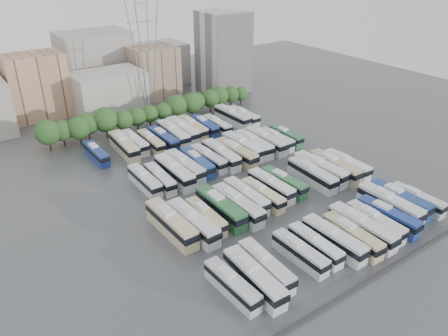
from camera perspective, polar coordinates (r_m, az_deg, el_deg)
ground at (r=91.43m, az=3.34°, el=-2.42°), size 220.00×220.00×0.00m
parapet at (r=73.16m, az=19.91°, el=-12.68°), size 56.00×0.50×0.50m
tree_line at (r=121.42m, az=-9.87°, el=7.20°), size 64.10×7.44×8.15m
city_buildings at (r=145.11m, az=-17.20°, el=11.20°), size 102.00×35.00×20.00m
apartment_tower at (r=149.75m, az=-0.08°, el=14.90°), size 14.00×14.00×26.00m
electricity_pylon at (r=126.07m, az=-10.29°, el=14.73°), size 9.00×6.91×33.83m
bus_r0_s0 at (r=64.76m, az=1.06°, el=-15.03°), size 2.81×11.08×3.45m
bus_r0_s1 at (r=65.66m, az=3.94°, el=-14.10°), size 3.22×12.75×3.97m
bus_r0_s2 at (r=67.99m, az=5.46°, el=-12.61°), size 3.10×11.86×3.69m
bus_r0_s4 at (r=71.40m, az=9.89°, el=-10.83°), size 2.57×10.98×3.43m
bus_r0_s5 at (r=73.50m, az=11.82°, el=-9.79°), size 2.46×10.83×3.39m
bus_r0_s6 at (r=74.98m, az=14.15°, el=-9.03°), size 2.98×12.41×3.88m
bus_r0_s7 at (r=76.70m, az=16.38°, el=-8.49°), size 3.11×12.04×3.75m
bus_r0_s8 at (r=78.94m, az=17.60°, el=-7.40°), size 3.03×13.19×4.13m
bus_r0_s9 at (r=81.37m, az=19.12°, el=-6.71°), size 2.94×11.83×3.69m
bus_r0_s10 at (r=83.71m, az=20.64°, el=-5.94°), size 3.14×12.06×3.75m
bus_r0_s11 at (r=86.99m, az=20.83°, el=-4.48°), size 3.21×13.44×4.20m
bus_r0_s12 at (r=89.45m, az=21.97°, el=-3.86°), size 2.95×12.74×3.99m
bus_r0_s13 at (r=91.38m, az=23.93°, el=-3.78°), size 2.54×10.96×3.43m
bus_r1_s0 at (r=76.65m, az=-6.89°, el=-7.21°), size 3.30×13.76×4.30m
bus_r1_s1 at (r=76.65m, az=-4.10°, el=-7.12°), size 3.37×13.35×4.16m
bus_r1_s2 at (r=78.68m, az=-2.39°, el=-6.36°), size 2.62×11.07×3.46m
bus_r1_s3 at (r=80.48m, az=-0.44°, el=-5.19°), size 2.94×13.25×4.15m
bus_r1_s4 at (r=81.28m, az=1.78°, el=-4.86°), size 3.11×13.18×4.12m
bus_r1_s5 at (r=84.38m, az=2.90°, el=-3.70°), size 2.77×12.04×3.77m
bus_r1_s6 at (r=85.31m, az=5.07°, el=-3.52°), size 2.55×11.17×3.50m
bus_r1_s7 at (r=88.32m, az=6.16°, el=-2.32°), size 2.81×12.01×3.75m
bus_r1_s8 at (r=90.15m, az=7.84°, el=-1.84°), size 3.02×11.46×3.56m
bus_r1_s10 at (r=93.54m, az=11.44°, el=-0.84°), size 3.44×13.01×4.04m
bus_r1_s11 at (r=95.96m, az=12.48°, el=-0.12°), size 3.42×13.70×4.27m
bus_r1_s12 at (r=97.69m, az=14.28°, el=0.15°), size 3.15×13.38×4.18m
bus_r1_s13 at (r=99.75m, az=15.72°, el=0.42°), size 2.85×12.12×3.79m
bus_r2_s1 at (r=91.28m, az=-10.32°, el=-1.61°), size 2.64×11.73×3.67m
bus_r2_s2 at (r=91.67m, az=-8.34°, el=-1.36°), size 3.02×11.36×3.53m
bus_r2_s3 at (r=93.17m, az=-6.51°, el=-0.50°), size 3.12×13.49×4.22m
bus_r2_s4 at (r=95.40m, az=-5.17°, el=0.23°), size 3.07×13.13×4.10m
bus_r2_s5 at (r=97.22m, az=-3.50°, el=0.70°), size 3.07×11.80×3.67m
bus_r2_s6 at (r=98.96m, az=-2.07°, el=1.26°), size 2.93×11.93×3.72m
bus_r2_s7 at (r=100.28m, az=-0.36°, el=1.75°), size 3.48×13.07×4.06m
bus_r2_s8 at (r=101.12m, az=1.56°, el=1.99°), size 3.54×13.30×4.13m
bus_r2_s9 at (r=104.31m, az=2.46°, el=2.82°), size 3.04×13.40×4.20m
bus_r2_s10 at (r=105.92m, az=3.86°, el=3.14°), size 3.10×13.01×4.06m
bus_r2_s11 at (r=107.74m, az=5.44°, el=3.56°), size 3.12×13.51×4.23m
bus_r2_s12 at (r=109.72m, az=6.83°, el=3.75°), size 2.49×11.29×3.54m
bus_r2_s13 at (r=112.20m, az=8.09°, el=4.17°), size 2.66×10.91×3.40m
bus_r3_s0 at (r=105.89m, az=-16.35°, el=1.85°), size 2.57×11.04×3.45m
bus_r3_s2 at (r=107.27m, az=-12.90°, el=2.85°), size 3.57×13.61×4.23m
bus_r3_s3 at (r=109.34m, az=-11.60°, el=3.32°), size 2.60×11.81×3.70m
bus_r3_s4 at (r=108.93m, az=-9.50°, el=3.40°), size 2.82×11.60×3.62m
bus_r3_s5 at (r=109.95m, az=-7.95°, el=3.82°), size 2.78×12.35×3.87m
bus_r3_s6 at (r=112.07m, az=-6.62°, el=4.48°), size 3.66×13.77×4.28m
bus_r3_s7 at (r=114.09m, az=-5.41°, el=4.97°), size 3.31×13.67×4.27m
bus_r3_s8 at (r=115.77m, az=-4.15°, el=5.29°), size 3.38×12.88×4.01m
bus_r3_s9 at (r=117.22m, az=-2.57°, el=5.53°), size 3.13×11.81×3.67m
bus_r3_s10 at (r=117.83m, az=-0.90°, el=5.64°), size 2.70×11.25×3.51m
bus_r3_s12 at (r=122.92m, az=1.10°, el=6.76°), size 3.28×13.62×4.25m
bus_r3_s13 at (r=124.05m, az=2.54°, el=6.81°), size 2.82×11.95×3.73m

